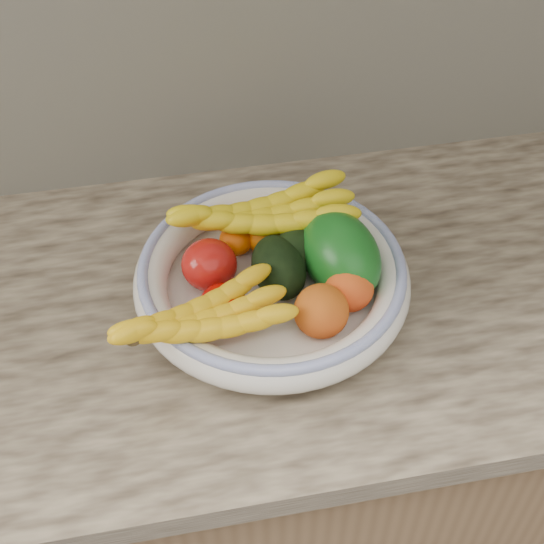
{
  "coord_description": "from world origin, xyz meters",
  "views": [
    {
      "loc": [
        -0.14,
        0.93,
        1.72
      ],
      "look_at": [
        0.0,
        1.66,
        0.96
      ],
      "focal_mm": 50.0,
      "sensor_mm": 36.0,
      "label": 1
    }
  ],
  "objects_px": {
    "fruit_bowl": "(272,278)",
    "green_mango": "(340,254)",
    "banana_bunch_front": "(201,322)",
    "banana_bunch_back": "(262,219)"
  },
  "relations": [
    {
      "from": "banana_bunch_front",
      "to": "banana_bunch_back",
      "type": "bearing_deg",
      "value": 43.5
    },
    {
      "from": "banana_bunch_back",
      "to": "banana_bunch_front",
      "type": "height_order",
      "value": "banana_bunch_back"
    },
    {
      "from": "fruit_bowl",
      "to": "banana_bunch_front",
      "type": "xyz_separation_m",
      "value": [
        -0.11,
        -0.09,
        0.03
      ]
    },
    {
      "from": "fruit_bowl",
      "to": "green_mango",
      "type": "height_order",
      "value": "green_mango"
    },
    {
      "from": "fruit_bowl",
      "to": "banana_bunch_back",
      "type": "xyz_separation_m",
      "value": [
        0.0,
        0.08,
        0.04
      ]
    },
    {
      "from": "fruit_bowl",
      "to": "green_mango",
      "type": "relative_size",
      "value": 2.54
    },
    {
      "from": "banana_bunch_back",
      "to": "banana_bunch_front",
      "type": "relative_size",
      "value": 1.14
    },
    {
      "from": "fruit_bowl",
      "to": "green_mango",
      "type": "distance_m",
      "value": 0.1
    },
    {
      "from": "green_mango",
      "to": "banana_bunch_front",
      "type": "distance_m",
      "value": 0.23
    },
    {
      "from": "banana_bunch_back",
      "to": "green_mango",
      "type": "bearing_deg",
      "value": -40.52
    }
  ]
}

